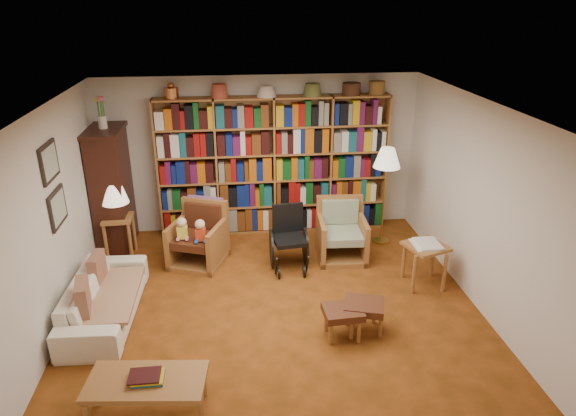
{
  "coord_description": "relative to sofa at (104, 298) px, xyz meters",
  "views": [
    {
      "loc": [
        -0.47,
        -5.41,
        3.61
      ],
      "look_at": [
        0.23,
        0.6,
        1.09
      ],
      "focal_mm": 32.0,
      "sensor_mm": 36.0,
      "label": 1
    }
  ],
  "objects": [
    {
      "name": "curio_cabinet",
      "position": [
        -0.2,
        1.95,
        0.69
      ],
      "size": [
        0.5,
        0.95,
        2.4
      ],
      "color": "#38160F",
      "rests_on": "floor"
    },
    {
      "name": "table_lamp",
      "position": [
        -0.1,
        1.6,
        0.72
      ],
      "size": [
        0.39,
        0.39,
        0.53
      ],
      "color": "#B58B3A",
      "rests_on": "side_table_lamp"
    },
    {
      "name": "footstool_b",
      "position": [
        3.01,
        -0.63,
        0.05
      ],
      "size": [
        0.54,
        0.49,
        0.38
      ],
      "color": "#4C2614",
      "rests_on": "floor"
    },
    {
      "name": "bookshelf",
      "position": [
        2.25,
        2.28,
        0.91
      ],
      "size": [
        3.6,
        0.3,
        2.42
      ],
      "color": "olive",
      "rests_on": "floor"
    },
    {
      "name": "side_table_papers",
      "position": [
        4.07,
        0.29,
        0.23
      ],
      "size": [
        0.62,
        0.62,
        0.62
      ],
      "color": "olive",
      "rests_on": "floor"
    },
    {
      "name": "sofa_throw",
      "position": [
        0.05,
        -0.0,
        0.04
      ],
      "size": [
        0.68,
        1.27,
        0.04
      ],
      "primitive_type": "cube",
      "rotation": [
        0.0,
        0.0,
        -0.0
      ],
      "color": "beige",
      "rests_on": "sofa"
    },
    {
      "name": "wall_front",
      "position": [
        2.05,
        -2.55,
        0.99
      ],
      "size": [
        5.0,
        0.0,
        5.0
      ],
      "primitive_type": "plane",
      "rotation": [
        -1.57,
        0.0,
        0.0
      ],
      "color": "silver",
      "rests_on": "floor"
    },
    {
      "name": "armchair_sage",
      "position": [
        3.14,
        1.26,
        0.07
      ],
      "size": [
        0.73,
        0.76,
        0.87
      ],
      "color": "olive",
      "rests_on": "floor"
    },
    {
      "name": "framed_pictures",
      "position": [
        -0.43,
        0.25,
        1.36
      ],
      "size": [
        0.03,
        0.52,
        0.97
      ],
      "color": "black",
      "rests_on": "wall_left"
    },
    {
      "name": "sofa",
      "position": [
        0.0,
        0.0,
        0.0
      ],
      "size": [
        1.82,
        0.77,
        0.52
      ],
      "primitive_type": "imported",
      "rotation": [
        0.0,
        0.0,
        1.53
      ],
      "color": "silver",
      "rests_on": "floor"
    },
    {
      "name": "ceiling",
      "position": [
        2.05,
        -0.05,
        2.24
      ],
      "size": [
        5.0,
        5.0,
        0.0
      ],
      "primitive_type": "plane",
      "rotation": [
        3.14,
        0.0,
        0.0
      ],
      "color": "silver",
      "rests_on": "wall_back"
    },
    {
      "name": "armchair_leather",
      "position": [
        1.05,
        1.33,
        0.1
      ],
      "size": [
        0.96,
        0.96,
        0.9
      ],
      "color": "olive",
      "rests_on": "floor"
    },
    {
      "name": "wall_back",
      "position": [
        2.05,
        2.45,
        0.99
      ],
      "size": [
        5.0,
        0.0,
        5.0
      ],
      "primitive_type": "plane",
      "rotation": [
        1.57,
        0.0,
        0.0
      ],
      "color": "silver",
      "rests_on": "floor"
    },
    {
      "name": "floor_lamp",
      "position": [
        3.88,
        1.62,
        1.06
      ],
      "size": [
        0.41,
        0.41,
        1.53
      ],
      "color": "#B58B3A",
      "rests_on": "floor"
    },
    {
      "name": "wheelchair",
      "position": [
        2.34,
        1.04,
        0.15
      ],
      "size": [
        0.52,
        0.72,
        0.9
      ],
      "color": "black",
      "rests_on": "floor"
    },
    {
      "name": "coffee_table",
      "position": [
        0.74,
        -1.7,
        0.11
      ],
      "size": [
        1.11,
        0.64,
        0.48
      ],
      "color": "olive",
      "rests_on": "floor"
    },
    {
      "name": "cushion_left",
      "position": [
        -0.13,
        0.35,
        0.19
      ],
      "size": [
        0.14,
        0.38,
        0.38
      ],
      "primitive_type": "cube",
      "rotation": [
        0.0,
        0.0,
        -0.07
      ],
      "color": "maroon",
      "rests_on": "sofa"
    },
    {
      "name": "cushion_right",
      "position": [
        -0.13,
        -0.35,
        0.19
      ],
      "size": [
        0.2,
        0.42,
        0.4
      ],
      "primitive_type": "cube",
      "rotation": [
        0.0,
        0.0,
        0.18
      ],
      "color": "maroon",
      "rests_on": "sofa"
    },
    {
      "name": "side_table_lamp",
      "position": [
        -0.1,
        1.6,
        0.2
      ],
      "size": [
        0.43,
        0.43,
        0.63
      ],
      "color": "olive",
      "rests_on": "floor"
    },
    {
      "name": "wall_left",
      "position": [
        -0.45,
        -0.05,
        0.99
      ],
      "size": [
        0.0,
        5.0,
        5.0
      ],
      "primitive_type": "plane",
      "rotation": [
        1.57,
        0.0,
        1.57
      ],
      "color": "silver",
      "rests_on": "floor"
    },
    {
      "name": "wall_right",
      "position": [
        4.55,
        -0.05,
        0.99
      ],
      "size": [
        0.0,
        5.0,
        5.0
      ],
      "primitive_type": "plane",
      "rotation": [
        1.57,
        0.0,
        -1.57
      ],
      "color": "silver",
      "rests_on": "floor"
    },
    {
      "name": "floor",
      "position": [
        2.05,
        -0.05,
        -0.26
      ],
      "size": [
        5.0,
        5.0,
        0.0
      ],
      "primitive_type": "plane",
      "color": "#8D4215",
      "rests_on": "ground"
    },
    {
      "name": "footstool_a",
      "position": [
        2.75,
        -0.71,
        0.04
      ],
      "size": [
        0.45,
        0.39,
        0.37
      ],
      "color": "#4C2614",
      "rests_on": "floor"
    }
  ]
}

